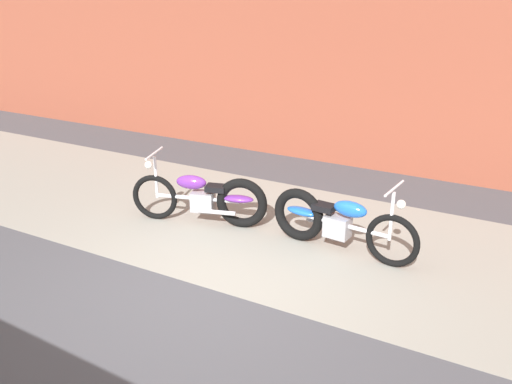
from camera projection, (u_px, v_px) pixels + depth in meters
name	position (u px, v px, depth m)	size (l,w,h in m)	color
ground_plane	(207.00, 288.00, 6.11)	(80.00, 80.00, 0.00)	#47474C
sidewalk_slab	(276.00, 230.00, 7.54)	(36.00, 3.50, 0.01)	gray
brick_building_wall	(367.00, 7.00, 9.33)	(36.00, 0.50, 5.69)	brown
motorcycle_purple	(208.00, 198.00, 7.60)	(1.96, 0.80, 1.03)	black
motorcycle_blue	(332.00, 221.00, 6.88)	(2.01, 0.58, 1.03)	black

